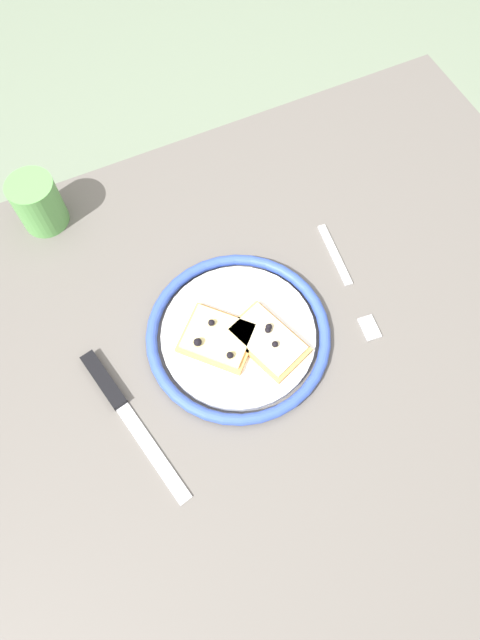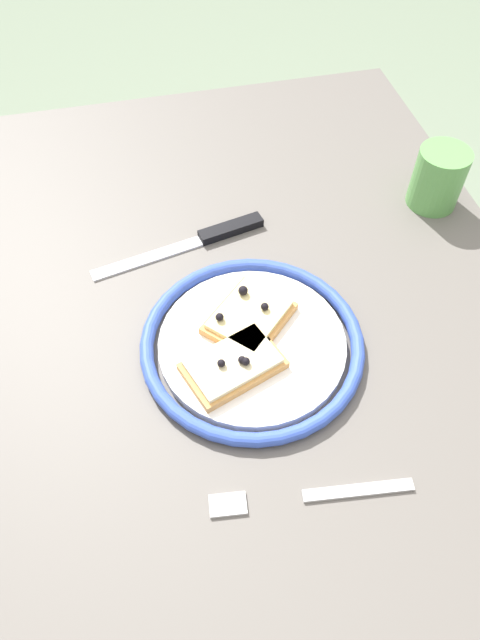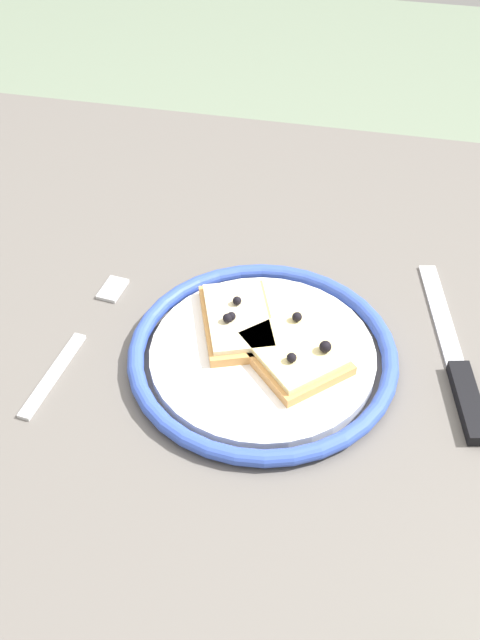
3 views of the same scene
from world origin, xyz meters
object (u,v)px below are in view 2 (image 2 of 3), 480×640
at_px(dining_table, 220,404).
at_px(knife, 209,236).
at_px(pizza_slice_far, 233,364).
at_px(cup, 438,178).
at_px(fork, 310,496).
at_px(plate, 252,343).
at_px(pizza_slice_near, 249,317).

xyz_separation_m(dining_table, knife, (0.19, -0.03, 0.11)).
height_order(pizza_slice_far, cup, cup).
bearing_deg(knife, fork, -175.67).
distance_m(plate, knife, 0.19).
distance_m(pizza_slice_far, knife, 0.22).
distance_m(pizza_slice_far, fork, 0.16).
distance_m(plate, fork, 0.18).
bearing_deg(plate, fork, -175.91).
relative_size(dining_table, plate, 4.28).
height_order(pizza_slice_far, knife, pizza_slice_far).
height_order(dining_table, fork, fork).
xyz_separation_m(plate, cup, (0.19, -0.31, 0.03)).
distance_m(knife, cup, 0.32).
relative_size(pizza_slice_near, cup, 1.45).
bearing_deg(knife, dining_table, 171.78).
bearing_deg(dining_table, pizza_slice_near, -50.21).
relative_size(dining_table, pizza_slice_far, 9.04).
bearing_deg(pizza_slice_far, plate, -43.59).
bearing_deg(pizza_slice_far, pizza_slice_near, -28.35).
relative_size(dining_table, pizza_slice_near, 9.05).
relative_size(dining_table, cup, 13.10).
relative_size(plate, knife, 1.08).
height_order(dining_table, knife, knife).
xyz_separation_m(dining_table, pizza_slice_far, (-0.02, -0.01, 0.12)).
xyz_separation_m(dining_table, pizza_slice_near, (0.04, -0.05, 0.12)).
xyz_separation_m(dining_table, fork, (-0.17, -0.06, 0.10)).
xyz_separation_m(pizza_slice_near, knife, (0.16, 0.02, -0.02)).
bearing_deg(fork, plate, 4.09).
xyz_separation_m(plate, pizza_slice_far, (-0.03, 0.03, 0.01)).
bearing_deg(pizza_slice_near, cup, -62.54).
bearing_deg(plate, knife, 4.57).
height_order(dining_table, pizza_slice_far, pizza_slice_far).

